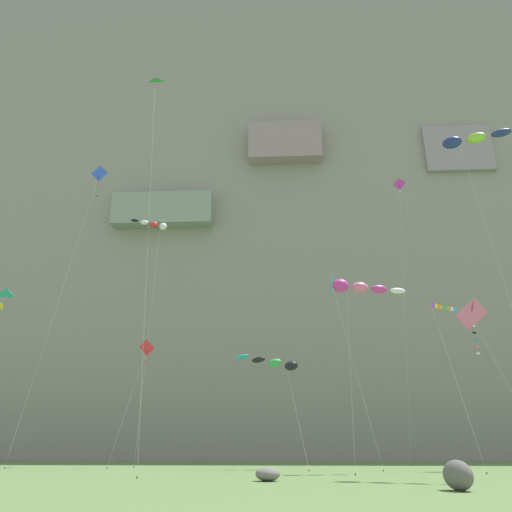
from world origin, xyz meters
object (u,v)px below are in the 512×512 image
kite_windsock_near_cliff (155,225)px  kite_diamond_far_right (98,179)px  kite_banner_low_right (446,316)px  kite_windsock_mid_right (276,363)px  boulder_foreground_left (268,474)px  kite_diamond_far_left (333,289)px  kite_diamond_upper_left (146,352)px  kite_diamond_mid_center (472,316)px  kite_delta_high_left (153,100)px  kite_windsock_high_center (474,138)px  kite_windsock_front_field (358,287)px  kite_diamond_upper_right (400,196)px  boulder_near_cliff_base (458,475)px

kite_windsock_near_cliff → kite_diamond_far_right: (-7.07, 0.55, 6.17)m
kite_banner_low_right → kite_windsock_near_cliff: bearing=165.8°
kite_windsock_mid_right → boulder_foreground_left: bearing=-92.0°
kite_diamond_far_left → kite_diamond_upper_left: (-17.13, 1.75, -5.15)m
kite_windsock_near_cliff → kite_diamond_mid_center: kite_windsock_near_cliff is taller
kite_windsock_near_cliff → kite_delta_high_left: (2.50, -12.65, 6.00)m
kite_diamond_far_left → kite_windsock_mid_right: (-5.24, -0.78, -6.64)m
kite_windsock_high_center → kite_diamond_mid_center: kite_windsock_high_center is taller
boulder_foreground_left → kite_windsock_near_cliff: (-12.29, 18.76, 23.29)m
kite_banner_low_right → kite_windsock_front_field: bearing=-150.7°
kite_diamond_far_right → kite_diamond_upper_left: bearing=-21.9°
kite_diamond_far_right → kite_delta_high_left: kite_delta_high_left is taller
kite_diamond_far_left → kite_windsock_front_field: bearing=-81.1°
kite_delta_high_left → kite_diamond_upper_right: bearing=33.6°
kite_diamond_upper_right → kite_delta_high_left: 29.73m
kite_delta_high_left → kite_windsock_mid_right: (10.28, 7.47, -21.44)m
kite_diamond_mid_center → kite_diamond_far_left: bearing=166.6°
boulder_near_cliff_base → kite_windsock_near_cliff: kite_windsock_near_cliff is taller
kite_windsock_high_center → kite_diamond_mid_center: size_ratio=1.79×
kite_diamond_upper_right → kite_diamond_far_left: bearing=-138.4°
kite_windsock_near_cliff → kite_windsock_mid_right: bearing=-22.1°
kite_diamond_upper_right → kite_windsock_mid_right: (-14.47, -8.96, -20.35)m
kite_diamond_far_right → kite_diamond_mid_center: bearing=-11.8°
kite_diamond_far_left → kite_windsock_mid_right: kite_diamond_far_left is taller
kite_diamond_upper_right → kite_windsock_high_center: kite_diamond_upper_right is taller
kite_diamond_far_right → kite_diamond_upper_right: size_ratio=1.02×
boulder_near_cliff_base → kite_diamond_upper_right: bearing=76.0°
kite_diamond_mid_center → kite_windsock_front_field: 10.70m
kite_windsock_high_center → kite_windsock_front_field: bearing=153.1°
kite_diamond_upper_right → kite_windsock_high_center: (0.44, -19.30, -5.64)m
kite_windsock_front_field → kite_delta_high_left: (-16.58, -1.51, 16.76)m
kite_banner_low_right → kite_diamond_mid_center: 2.05m
kite_diamond_mid_center → kite_diamond_upper_left: size_ratio=1.20×
kite_diamond_far_left → kite_diamond_mid_center: (10.84, -2.58, -3.26)m
boulder_near_cliff_base → kite_diamond_upper_left: 30.36m
kite_windsock_high_center → kite_delta_high_left: 26.24m
kite_windsock_front_field → kite_windsock_mid_right: kite_windsock_front_field is taller
kite_windsock_front_field → kite_delta_high_left: bearing=-174.8°
kite_banner_low_right → kite_windsock_high_center: size_ratio=0.54×
kite_diamond_far_right → kite_diamond_upper_left: kite_diamond_far_right is taller
kite_diamond_far_right → kite_banner_low_right: size_ratio=2.50×
kite_diamond_mid_center → kite_diamond_far_right: bearing=168.2°
kite_diamond_far_left → kite_diamond_mid_center: size_ratio=1.25×
kite_diamond_upper_left → kite_diamond_upper_right: bearing=13.7°
kite_windsock_near_cliff → kite_diamond_far_left: kite_windsock_near_cliff is taller
kite_banner_low_right → kite_delta_high_left: bearing=-166.5°
kite_banner_low_right → kite_windsock_mid_right: kite_banner_low_right is taller
kite_diamond_far_left → kite_windsock_high_center: kite_windsock_high_center is taller
kite_diamond_far_right → kite_windsock_mid_right: bearing=-16.1°
kite_windsock_near_cliff → kite_windsock_high_center: 31.76m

